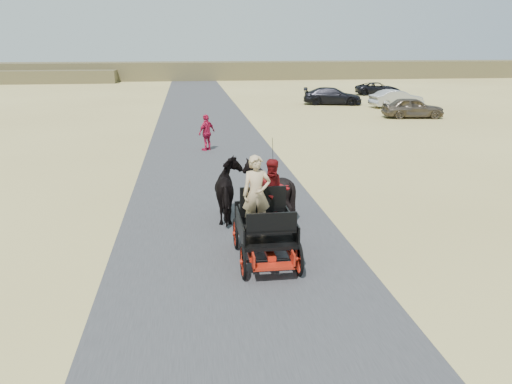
{
  "coord_description": "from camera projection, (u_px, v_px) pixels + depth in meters",
  "views": [
    {
      "loc": [
        -1.0,
        -10.17,
        4.94
      ],
      "look_at": [
        0.69,
        2.2,
        1.2
      ],
      "focal_mm": 35.0,
      "sensor_mm": 36.0,
      "label": 1
    }
  ],
  "objects": [
    {
      "name": "horse_left",
      "position": [
        231.0,
        191.0,
        14.4
      ],
      "size": [
        0.91,
        2.01,
        1.7
      ],
      "primitive_type": "imported",
      "rotation": [
        0.0,
        0.0,
        3.14
      ],
      "color": "black",
      "rests_on": "ground"
    },
    {
      "name": "car_c",
      "position": [
        332.0,
        96.0,
        41.5
      ],
      "size": [
        5.15,
        3.01,
        1.4
      ],
      "primitive_type": "imported",
      "rotation": [
        0.0,
        0.0,
        1.34
      ],
      "color": "black",
      "rests_on": "ground"
    },
    {
      "name": "horse_right",
      "position": [
        268.0,
        189.0,
        14.54
      ],
      "size": [
        1.37,
        1.54,
        1.7
      ],
      "primitive_type": "imported",
      "rotation": [
        0.0,
        0.0,
        3.14
      ],
      "color": "black",
      "rests_on": "ground"
    },
    {
      "name": "car_d",
      "position": [
        378.0,
        89.0,
        49.29
      ],
      "size": [
        4.56,
        2.49,
        1.21
      ],
      "primitive_type": "imported",
      "rotation": [
        0.0,
        0.0,
        1.46
      ],
      "color": "black",
      "rests_on": "ground"
    },
    {
      "name": "road",
      "position": [
        239.0,
        272.0,
        11.2
      ],
      "size": [
        6.0,
        140.0,
        0.01
      ],
      "primitive_type": "cube",
      "color": "#38383A",
      "rests_on": "ground"
    },
    {
      "name": "car_a",
      "position": [
        413.0,
        108.0,
        34.09
      ],
      "size": [
        4.23,
        2.11,
        1.39
      ],
      "primitive_type": "imported",
      "rotation": [
        0.0,
        0.0,
        1.45
      ],
      "color": "brown",
      "rests_on": "ground"
    },
    {
      "name": "ground",
      "position": [
        239.0,
        272.0,
        11.2
      ],
      "size": [
        140.0,
        140.0,
        0.0
      ],
      "primitive_type": "plane",
      "color": "tan"
    },
    {
      "name": "pedestrian",
      "position": [
        207.0,
        133.0,
        23.64
      ],
      "size": [
        1.02,
        1.0,
        1.73
      ],
      "primitive_type": "imported",
      "rotation": [
        0.0,
        0.0,
        3.9
      ],
      "color": "#B11439",
      "rests_on": "ground"
    },
    {
      "name": "passenger_woman",
      "position": [
        274.0,
        191.0,
        12.04
      ],
      "size": [
        0.77,
        0.6,
        1.58
      ],
      "primitive_type": "imported",
      "color": "#660C0F",
      "rests_on": "carriage"
    },
    {
      "name": "ridge_far",
      "position": [
        193.0,
        71.0,
        69.71
      ],
      "size": [
        140.0,
        6.0,
        2.4
      ],
      "primitive_type": "cube",
      "color": "brown",
      "rests_on": "ground"
    },
    {
      "name": "car_b",
      "position": [
        396.0,
        99.0,
        39.59
      ],
      "size": [
        4.39,
        2.09,
        1.39
      ],
      "primitive_type": "imported",
      "rotation": [
        0.0,
        0.0,
        1.72
      ],
      "color": "#B2B2B7",
      "rests_on": "ground"
    },
    {
      "name": "driver_man",
      "position": [
        256.0,
        194.0,
        11.42
      ],
      "size": [
        0.66,
        0.43,
        1.8
      ],
      "primitive_type": "imported",
      "color": "tan",
      "rests_on": "carriage"
    },
    {
      "name": "carriage",
      "position": [
        265.0,
        245.0,
        11.76
      ],
      "size": [
        1.3,
        2.4,
        0.72
      ],
      "primitive_type": null,
      "color": "black",
      "rests_on": "ground"
    }
  ]
}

